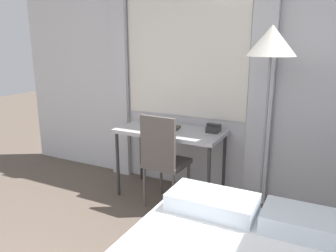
{
  "coord_description": "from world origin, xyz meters",
  "views": [
    {
      "loc": [
        1.36,
        -0.22,
        1.67
      ],
      "look_at": [
        0.04,
        2.4,
        0.92
      ],
      "focal_mm": 35.0,
      "sensor_mm": 36.0,
      "label": 1
    }
  ],
  "objects_px": {
    "standing_lamp": "(271,53)",
    "telephone": "(213,128)",
    "book": "(166,127)",
    "desk_chair": "(163,157)",
    "desk": "(171,136)"
  },
  "relations": [
    {
      "from": "desk_chair",
      "to": "standing_lamp",
      "type": "height_order",
      "value": "standing_lamp"
    },
    {
      "from": "desk",
      "to": "book",
      "type": "relative_size",
      "value": 3.72
    },
    {
      "from": "standing_lamp",
      "to": "telephone",
      "type": "height_order",
      "value": "standing_lamp"
    },
    {
      "from": "desk_chair",
      "to": "book",
      "type": "bearing_deg",
      "value": 114.06
    },
    {
      "from": "desk_chair",
      "to": "book",
      "type": "height_order",
      "value": "desk_chair"
    },
    {
      "from": "book",
      "to": "desk",
      "type": "bearing_deg",
      "value": -14.85
    },
    {
      "from": "desk",
      "to": "telephone",
      "type": "distance_m",
      "value": 0.47
    },
    {
      "from": "book",
      "to": "standing_lamp",
      "type": "bearing_deg",
      "value": -5.21
    },
    {
      "from": "desk",
      "to": "book",
      "type": "xyz_separation_m",
      "value": [
        -0.06,
        0.02,
        0.08
      ]
    },
    {
      "from": "desk",
      "to": "desk_chair",
      "type": "height_order",
      "value": "desk_chair"
    },
    {
      "from": "desk_chair",
      "to": "standing_lamp",
      "type": "bearing_deg",
      "value": 13.43
    },
    {
      "from": "desk_chair",
      "to": "telephone",
      "type": "relative_size",
      "value": 6.63
    },
    {
      "from": "telephone",
      "to": "book",
      "type": "xyz_separation_m",
      "value": [
        -0.5,
        -0.09,
        -0.03
      ]
    },
    {
      "from": "telephone",
      "to": "book",
      "type": "distance_m",
      "value": 0.51
    },
    {
      "from": "standing_lamp",
      "to": "telephone",
      "type": "relative_size",
      "value": 12.2
    }
  ]
}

